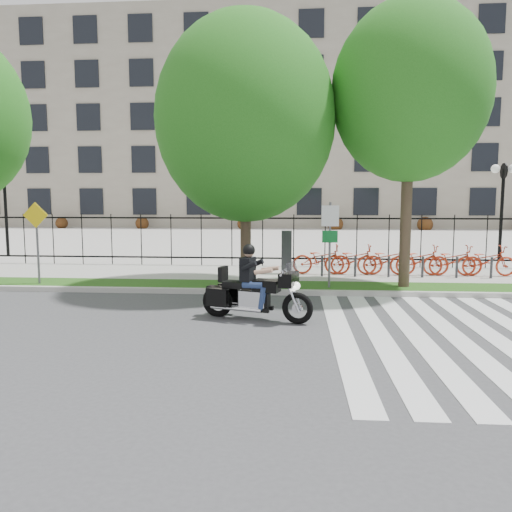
{
  "coord_description": "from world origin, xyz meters",
  "views": [
    {
      "loc": [
        1.24,
        -9.99,
        2.74
      ],
      "look_at": [
        0.23,
        3.0,
        1.24
      ],
      "focal_mm": 35.0,
      "sensor_mm": 36.0,
      "label": 1
    }
  ],
  "objects": [
    {
      "name": "bike_share_station",
      "position": [
        4.85,
        7.2,
        0.67
      ],
      "size": [
        7.86,
        0.88,
        1.5
      ],
      "color": "#2D2D33",
      "rests_on": "sidewalk"
    },
    {
      "name": "street_tree_1",
      "position": [
        -0.24,
        4.95,
        5.08
      ],
      "size": [
        5.29,
        5.29,
        7.98
      ],
      "color": "#36281D",
      "rests_on": "grass_verge"
    },
    {
      "name": "sign_pole_regulatory",
      "position": [
        2.26,
        4.58,
        1.74
      ],
      "size": [
        0.5,
        0.09,
        2.5
      ],
      "color": "#59595B",
      "rests_on": "grass_verge"
    },
    {
      "name": "sidewalk",
      "position": [
        0.0,
        7.45,
        0.07
      ],
      "size": [
        60.0,
        3.5,
        0.15
      ],
      "primitive_type": "cube",
      "color": "#A6A39B",
      "rests_on": "ground"
    },
    {
      "name": "crosswalk_stripes",
      "position": [
        4.83,
        0.0,
        0.01
      ],
      "size": [
        5.7,
        8.0,
        0.01
      ],
      "primitive_type": null,
      "color": "silver",
      "rests_on": "ground"
    },
    {
      "name": "iron_fence",
      "position": [
        0.0,
        9.2,
        1.15
      ],
      "size": [
        30.0,
        0.06,
        2.0
      ],
      "primitive_type": null,
      "color": "black",
      "rests_on": "sidewalk"
    },
    {
      "name": "motorcycle_rider",
      "position": [
        0.35,
        1.09,
        0.69
      ],
      "size": [
        2.61,
        1.25,
        2.08
      ],
      "color": "black",
      "rests_on": "ground"
    },
    {
      "name": "street_tree_2",
      "position": [
        4.48,
        4.95,
        5.77
      ],
      "size": [
        4.47,
        4.47,
        8.21
      ],
      "color": "#36281D",
      "rests_on": "grass_verge"
    },
    {
      "name": "office_building",
      "position": [
        0.0,
        44.92,
        9.97
      ],
      "size": [
        60.0,
        21.9,
        20.15
      ],
      "color": "gray",
      "rests_on": "ground"
    },
    {
      "name": "lamp_post_right",
      "position": [
        10.0,
        12.0,
        3.21
      ],
      "size": [
        1.06,
        0.7,
        4.25
      ],
      "color": "black",
      "rests_on": "ground"
    },
    {
      "name": "grass_verge",
      "position": [
        0.0,
        4.95,
        0.07
      ],
      "size": [
        60.0,
        1.5,
        0.15
      ],
      "primitive_type": "cube",
      "color": "#1F4B12",
      "rests_on": "ground"
    },
    {
      "name": "lamp_post_left",
      "position": [
        -12.0,
        12.0,
        3.21
      ],
      "size": [
        1.06,
        0.7,
        4.25
      ],
      "color": "black",
      "rests_on": "ground"
    },
    {
      "name": "curb",
      "position": [
        0.0,
        4.1,
        0.07
      ],
      "size": [
        60.0,
        0.2,
        0.15
      ],
      "primitive_type": "cube",
      "color": "#ADABA3",
      "rests_on": "ground"
    },
    {
      "name": "ground",
      "position": [
        0.0,
        0.0,
        0.0
      ],
      "size": [
        120.0,
        120.0,
        0.0
      ],
      "primitive_type": "plane",
      "color": "#3D3D40",
      "rests_on": "ground"
    },
    {
      "name": "plaza",
      "position": [
        0.0,
        25.0,
        0.05
      ],
      "size": [
        80.0,
        34.0,
        0.1
      ],
      "primitive_type": "cube",
      "color": "#A6A39B",
      "rests_on": "ground"
    },
    {
      "name": "sign_pole_warning",
      "position": [
        -6.59,
        4.58,
        1.74
      ],
      "size": [
        0.78,
        0.09,
        2.49
      ],
      "color": "#59595B",
      "rests_on": "grass_verge"
    }
  ]
}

